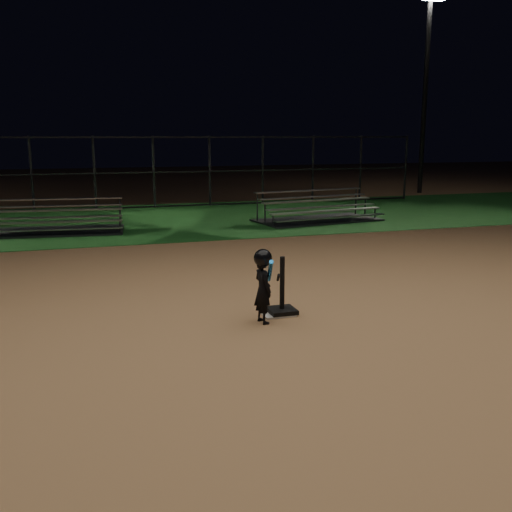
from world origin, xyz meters
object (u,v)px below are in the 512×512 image
Objects in this scene: home_plate at (277,313)px; batting_tee at (282,302)px; bleacher_left at (55,226)px; bleacher_right at (318,215)px; light_pole_right at (427,77)px; child_batter at (263,284)px.

home_plate is 0.55× the size of batting_tee.
bleacher_left is at bearing 111.18° from batting_tee.
home_plate is 9.30m from bleacher_right.
bleacher_left is 0.44× the size of light_pole_right.
home_plate is at bearing 151.35° from batting_tee.
batting_tee is 0.23× the size of bleacher_left.
home_plate is at bearing -128.77° from light_pole_right.
bleacher_right is (4.20, 8.30, 0.17)m from home_plate.
child_batter is 0.27× the size of bleacher_right.
bleacher_right is at bearing 63.60° from batting_tee.
child_batter is at bearing -143.13° from batting_tee.
bleacher_left is at bearing -156.83° from light_pole_right.
child_batter is (-0.38, -0.28, 0.37)m from batting_tee.
batting_tee is 0.60m from child_batter.
home_plate is 0.70m from child_batter.
bleacher_right is (4.51, 8.62, -0.36)m from child_batter.
light_pole_right reaches higher than batting_tee.
bleacher_left is 0.94× the size of bleacher_right.
bleacher_left is at bearing 170.40° from bleacher_right.
home_plate is 0.05× the size of light_pole_right.
child_batter reaches higher than batting_tee.
batting_tee is at bearing -28.65° from home_plate.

